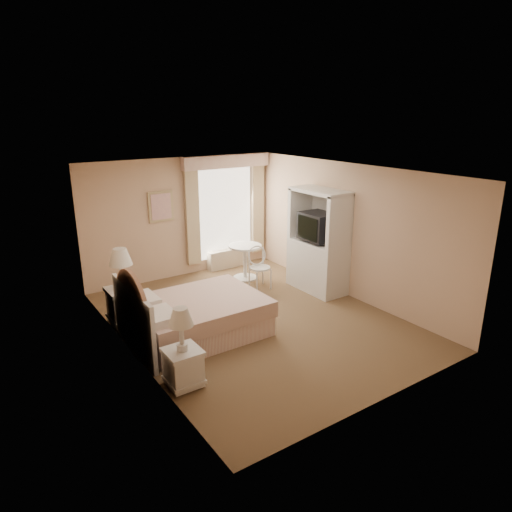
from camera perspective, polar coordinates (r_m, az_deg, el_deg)
room at (r=7.36m, az=-0.17°, el=0.85°), size 4.21×5.51×2.51m
window at (r=10.06m, az=-3.67°, el=5.92°), size 2.05×0.22×2.51m
framed_art at (r=9.42m, az=-11.80°, el=6.08°), size 0.52×0.04×0.62m
bed at (r=7.22m, az=-7.98°, el=-7.48°), size 2.06×1.54×1.37m
nightstand_near at (r=5.97m, az=-9.13°, el=-12.43°), size 0.44×0.44×1.07m
nightstand_far at (r=7.84m, az=-16.19°, el=-4.79°), size 0.52×0.52×1.27m
round_table at (r=9.52m, az=-1.37°, el=-0.04°), size 0.69×0.69×0.73m
cafe_chair at (r=9.03m, az=0.33°, el=-1.00°), size 0.44×0.44×0.85m
armoire at (r=8.92m, az=7.79°, el=0.85°), size 0.60×1.20×1.99m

